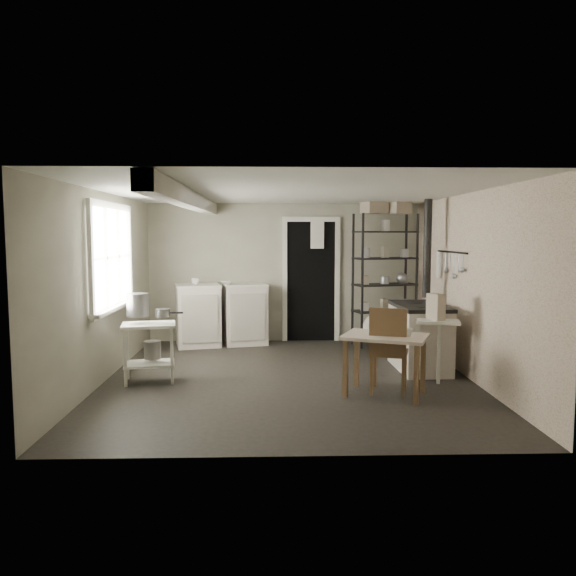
{
  "coord_description": "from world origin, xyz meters",
  "views": [
    {
      "loc": [
        -0.21,
        -6.87,
        1.78
      ],
      "look_at": [
        0.0,
        0.3,
        1.1
      ],
      "focal_mm": 35.0,
      "sensor_mm": 36.0,
      "label": 1
    }
  ],
  "objects_px": {
    "stove": "(420,337)",
    "flour_sack": "(376,330)",
    "stockpot": "(137,305)",
    "shelf_rack": "(385,287)",
    "prep_table": "(149,349)",
    "base_cabinets": "(222,316)",
    "work_table": "(385,361)",
    "chair": "(389,350)"
  },
  "relations": [
    {
      "from": "stockpot",
      "to": "flour_sack",
      "type": "height_order",
      "value": "stockpot"
    },
    {
      "from": "shelf_rack",
      "to": "flour_sack",
      "type": "distance_m",
      "value": 0.72
    },
    {
      "from": "base_cabinets",
      "to": "stove",
      "type": "xyz_separation_m",
      "value": [
        2.77,
        -1.78,
        -0.02
      ]
    },
    {
      "from": "flour_sack",
      "to": "prep_table",
      "type": "bearing_deg",
      "value": -145.3
    },
    {
      "from": "stockpot",
      "to": "stove",
      "type": "xyz_separation_m",
      "value": [
        3.57,
        0.52,
        -0.5
      ]
    },
    {
      "from": "base_cabinets",
      "to": "flour_sack",
      "type": "height_order",
      "value": "base_cabinets"
    },
    {
      "from": "base_cabinets",
      "to": "shelf_rack",
      "type": "distance_m",
      "value": 2.69
    },
    {
      "from": "shelf_rack",
      "to": "work_table",
      "type": "relative_size",
      "value": 2.37
    },
    {
      "from": "stove",
      "to": "flour_sack",
      "type": "height_order",
      "value": "stove"
    },
    {
      "from": "stockpot",
      "to": "chair",
      "type": "distance_m",
      "value": 3.03
    },
    {
      "from": "prep_table",
      "to": "stockpot",
      "type": "distance_m",
      "value": 0.56
    },
    {
      "from": "stove",
      "to": "prep_table",
      "type": "bearing_deg",
      "value": -172.67
    },
    {
      "from": "chair",
      "to": "stove",
      "type": "bearing_deg",
      "value": 76.48
    },
    {
      "from": "stockpot",
      "to": "work_table",
      "type": "xyz_separation_m",
      "value": [
        2.87,
        -0.67,
        -0.56
      ]
    },
    {
      "from": "work_table",
      "to": "chair",
      "type": "xyz_separation_m",
      "value": [
        0.07,
        0.11,
        0.1
      ]
    },
    {
      "from": "stockpot",
      "to": "shelf_rack",
      "type": "distance_m",
      "value": 4.09
    },
    {
      "from": "prep_table",
      "to": "flour_sack",
      "type": "xyz_separation_m",
      "value": [
        3.17,
        2.2,
        -0.16
      ]
    },
    {
      "from": "shelf_rack",
      "to": "flour_sack",
      "type": "bearing_deg",
      "value": 175.01
    },
    {
      "from": "prep_table",
      "to": "chair",
      "type": "height_order",
      "value": "chair"
    },
    {
      "from": "stockpot",
      "to": "shelf_rack",
      "type": "xyz_separation_m",
      "value": [
        3.44,
        2.21,
        0.01
      ]
    },
    {
      "from": "stove",
      "to": "work_table",
      "type": "distance_m",
      "value": 1.38
    },
    {
      "from": "work_table",
      "to": "chair",
      "type": "height_order",
      "value": "chair"
    },
    {
      "from": "stockpot",
      "to": "base_cabinets",
      "type": "distance_m",
      "value": 2.48
    },
    {
      "from": "shelf_rack",
      "to": "flour_sack",
      "type": "relative_size",
      "value": 4.14
    },
    {
      "from": "shelf_rack",
      "to": "stove",
      "type": "distance_m",
      "value": 1.77
    },
    {
      "from": "stove",
      "to": "flour_sack",
      "type": "xyz_separation_m",
      "value": [
        -0.27,
        1.66,
        -0.2
      ]
    },
    {
      "from": "base_cabinets",
      "to": "chair",
      "type": "relative_size",
      "value": 1.53
    },
    {
      "from": "stove",
      "to": "chair",
      "type": "xyz_separation_m",
      "value": [
        -0.63,
        -1.08,
        0.04
      ]
    },
    {
      "from": "prep_table",
      "to": "stockpot",
      "type": "bearing_deg",
      "value": 171.91
    },
    {
      "from": "stove",
      "to": "shelf_rack",
      "type": "bearing_deg",
      "value": 93.0
    },
    {
      "from": "stockpot",
      "to": "flour_sack",
      "type": "distance_m",
      "value": 4.02
    },
    {
      "from": "base_cabinets",
      "to": "work_table",
      "type": "height_order",
      "value": "base_cabinets"
    },
    {
      "from": "shelf_rack",
      "to": "chair",
      "type": "bearing_deg",
      "value": -116.86
    },
    {
      "from": "stockpot",
      "to": "prep_table",
      "type": "bearing_deg",
      "value": -8.09
    },
    {
      "from": "stove",
      "to": "chair",
      "type": "distance_m",
      "value": 1.25
    },
    {
      "from": "prep_table",
      "to": "stockpot",
      "type": "height_order",
      "value": "stockpot"
    },
    {
      "from": "work_table",
      "to": "flour_sack",
      "type": "relative_size",
      "value": 1.74
    },
    {
      "from": "shelf_rack",
      "to": "flour_sack",
      "type": "height_order",
      "value": "shelf_rack"
    },
    {
      "from": "base_cabinets",
      "to": "shelf_rack",
      "type": "relative_size",
      "value": 0.71
    },
    {
      "from": "base_cabinets",
      "to": "chair",
      "type": "xyz_separation_m",
      "value": [
        2.14,
        -2.86,
        0.02
      ]
    },
    {
      "from": "stockpot",
      "to": "stove",
      "type": "height_order",
      "value": "stockpot"
    },
    {
      "from": "stockpot",
      "to": "flour_sack",
      "type": "bearing_deg",
      "value": 33.4
    }
  ]
}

